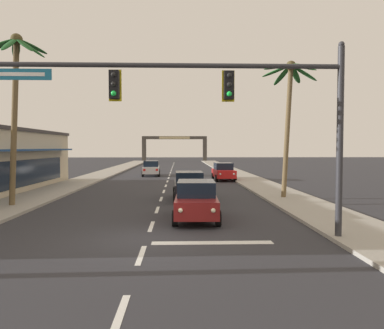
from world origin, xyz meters
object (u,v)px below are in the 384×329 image
Objects in this scene: sedan_parked_nearest_kerb at (223,171)px; palm_left_second at (16,81)px; sedan_oncoming_far at (151,168)px; palm_right_second at (289,96)px; traffic_signal_mast at (229,100)px; town_gateway_arch at (175,145)px; sedan_lead_at_stop_bar at (196,200)px; sedan_third_in_queue at (189,185)px.

palm_left_second is (-12.68, -16.01, 5.73)m from sedan_parked_nearest_kerb.
palm_right_second is (9.75, -19.45, 5.41)m from sedan_oncoming_far.
town_gateway_arch is (-2.76, 74.82, -0.89)m from traffic_signal_mast.
traffic_signal_mast reaches higher than sedan_lead_at_stop_bar.
traffic_signal_mast is at bearing -80.81° from sedan_oncoming_far.
town_gateway_arch is at bearing 87.43° from sedan_oncoming_far.
sedan_lead_at_stop_bar is at bearing -88.51° from town_gateway_arch.
sedan_third_in_queue is 19.78m from sedan_oncoming_far.
sedan_oncoming_far is 1.00× the size of sedan_parked_nearest_kerb.
sedan_oncoming_far is 45.40m from town_gateway_arch.
traffic_signal_mast is 2.61× the size of sedan_parked_nearest_kerb.
sedan_third_in_queue is 0.99× the size of sedan_oncoming_far.
town_gateway_arch is (-7.72, 64.70, -2.43)m from palm_right_second.
sedan_parked_nearest_kerb is (3.49, 19.62, 0.00)m from sedan_lead_at_stop_bar.
sedan_lead_at_stop_bar is 6.30m from sedan_third_in_queue.
sedan_lead_at_stop_bar is 0.50× the size of palm_left_second.
sedan_lead_at_stop_bar is 0.30× the size of town_gateway_arch.
sedan_parked_nearest_kerb is 0.50× the size of palm_left_second.
sedan_oncoming_far is at bearing 99.19° from traffic_signal_mast.
town_gateway_arch is (-5.34, 51.37, 2.97)m from sedan_parked_nearest_kerb.
sedan_third_in_queue is at bearing 95.93° from traffic_signal_mast.
sedan_lead_at_stop_bar is at bearing -88.70° from sedan_third_in_queue.
palm_left_second reaches higher than town_gateway_arch.
town_gateway_arch is (-1.70, 64.69, 2.97)m from sedan_third_in_queue.
palm_right_second is at bearing 10.07° from palm_left_second.
palm_left_second is (-10.09, 7.44, 1.86)m from traffic_signal_mast.
sedan_lead_at_stop_bar is at bearing 103.37° from traffic_signal_mast.
sedan_parked_nearest_kerb is 0.54× the size of palm_right_second.
sedan_third_in_queue is 13.81m from sedan_parked_nearest_kerb.
palm_left_second reaches higher than sedan_parked_nearest_kerb.
sedan_oncoming_far is at bearing 76.51° from palm_left_second.
palm_left_second is (-9.18, 3.61, 5.73)m from sedan_lead_at_stop_bar.
sedan_third_in_queue and sedan_oncoming_far have the same top height.
sedan_oncoming_far is at bearing 100.87° from sedan_third_in_queue.
sedan_oncoming_far is 0.30× the size of town_gateway_arch.
traffic_signal_mast is at bearing -87.89° from town_gateway_arch.
town_gateway_arch is at bearing 91.51° from sedan_third_in_queue.
palm_left_second is 67.83m from town_gateway_arch.
palm_left_second is at bearing 143.59° from traffic_signal_mast.
palm_left_second is at bearing -169.93° from palm_right_second.
sedan_third_in_queue is at bearing 16.57° from palm_left_second.
sedan_oncoming_far is 23.46m from palm_left_second.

